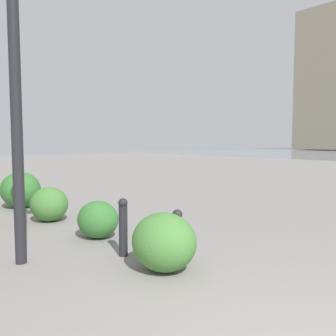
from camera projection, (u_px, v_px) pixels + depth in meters
lamppost at (14, 54)px, 4.36m from camera, size 0.98×0.28×4.01m
bollard_near at (177, 237)px, 4.42m from camera, size 0.13×0.13×0.73m
bollard_mid at (123, 226)px, 4.82m from camera, size 0.13×0.13×0.81m
shrub_low at (21, 190)px, 8.34m from camera, size 1.00×0.90×0.85m
shrub_round at (164, 242)px, 4.28m from camera, size 0.84×0.76×0.72m
shrub_wide at (49, 204)px, 6.93m from camera, size 0.80×0.72×0.68m
shrub_tall at (98, 219)px, 5.74m from camera, size 0.72×0.65×0.61m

